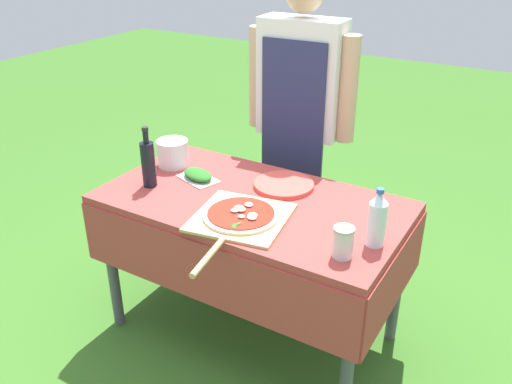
% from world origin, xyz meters
% --- Properties ---
extents(ground_plane, '(12.00, 12.00, 0.00)m').
position_xyz_m(ground_plane, '(0.00, 0.00, 0.00)').
color(ground_plane, '#386B23').
extents(prep_table, '(1.33, 0.73, 0.72)m').
position_xyz_m(prep_table, '(0.00, 0.00, 0.62)').
color(prep_table, '#A83D38').
rests_on(prep_table, ground).
extents(person_cook, '(0.59, 0.21, 1.57)m').
position_xyz_m(person_cook, '(-0.11, 0.66, 0.93)').
color(person_cook, '#4C4C51').
rests_on(person_cook, ground).
extents(pizza_on_peel, '(0.42, 0.64, 0.05)m').
position_xyz_m(pizza_on_peel, '(0.05, -0.18, 0.73)').
color(pizza_on_peel, tan).
rests_on(pizza_on_peel, prep_table).
extents(oil_bottle, '(0.06, 0.06, 0.28)m').
position_xyz_m(oil_bottle, '(-0.47, -0.12, 0.83)').
color(oil_bottle, black).
rests_on(oil_bottle, prep_table).
extents(water_bottle, '(0.07, 0.07, 0.23)m').
position_xyz_m(water_bottle, '(0.58, -0.08, 0.83)').
color(water_bottle, silver).
rests_on(water_bottle, prep_table).
extents(herb_container, '(0.22, 0.17, 0.04)m').
position_xyz_m(herb_container, '(-0.32, 0.04, 0.74)').
color(herb_container, silver).
rests_on(herb_container, prep_table).
extents(mixing_tub, '(0.15, 0.15, 0.13)m').
position_xyz_m(mixing_tub, '(-0.52, 0.11, 0.78)').
color(mixing_tub, silver).
rests_on(mixing_tub, prep_table).
extents(plate_stack, '(0.27, 0.27, 0.02)m').
position_xyz_m(plate_stack, '(0.06, 0.18, 0.73)').
color(plate_stack, '#DB4C42').
rests_on(plate_stack, prep_table).
extents(sauce_jar, '(0.08, 0.08, 0.12)m').
position_xyz_m(sauce_jar, '(0.51, -0.21, 0.77)').
color(sauce_jar, silver).
rests_on(sauce_jar, prep_table).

